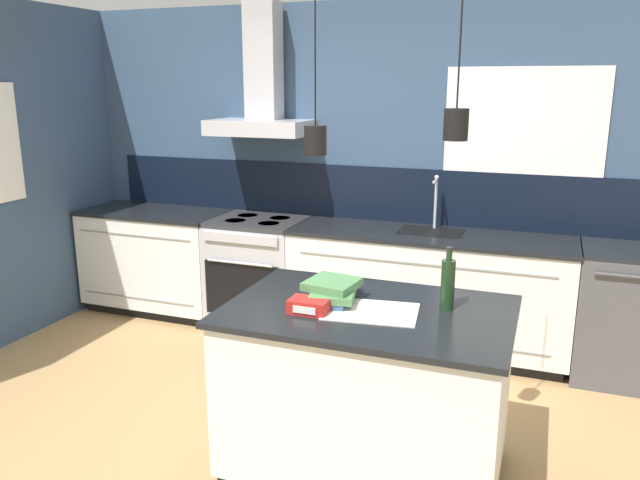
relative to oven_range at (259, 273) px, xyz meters
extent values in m
plane|color=tan|center=(0.75, -1.69, -0.46)|extent=(16.00, 16.00, 0.00)
cube|color=#354C6B|center=(0.75, 0.34, 0.84)|extent=(5.60, 0.06, 2.60)
cube|color=black|center=(0.75, 0.30, 0.67)|extent=(4.42, 0.02, 0.43)
cube|color=white|center=(1.99, 0.30, 1.16)|extent=(1.12, 0.01, 0.96)
cube|color=black|center=(1.99, 0.31, 1.16)|extent=(1.04, 0.01, 0.88)
cube|color=#B5B5BA|center=(0.00, 0.08, 1.18)|extent=(0.80, 0.46, 0.12)
cube|color=#B5B5BA|center=(0.00, 0.17, 1.69)|extent=(0.26, 0.20, 0.90)
cylinder|color=black|center=(1.13, -1.64, 1.74)|extent=(0.01, 0.01, 0.81)
cylinder|color=black|center=(1.13, -1.64, 1.26)|extent=(0.11, 0.11, 0.14)
sphere|color=#F9D18C|center=(1.13, -1.64, 1.26)|extent=(0.06, 0.06, 0.06)
cylinder|color=black|center=(1.79, -1.63, 1.78)|extent=(0.01, 0.01, 0.72)
cylinder|color=black|center=(1.79, -1.63, 1.35)|extent=(0.11, 0.11, 0.14)
sphere|color=#F9D18C|center=(1.79, -1.63, 1.35)|extent=(0.06, 0.06, 0.06)
cube|color=black|center=(-1.00, 0.03, -0.41)|extent=(1.20, 0.56, 0.09)
cube|color=white|center=(-1.00, 0.00, 0.03)|extent=(1.24, 0.62, 0.79)
cube|color=gray|center=(-1.00, -0.31, 0.30)|extent=(1.09, 0.01, 0.01)
cube|color=gray|center=(-1.00, -0.31, -0.25)|extent=(1.09, 0.01, 0.01)
cube|color=black|center=(-1.00, 0.00, 0.44)|extent=(1.26, 0.64, 0.03)
cube|color=black|center=(1.41, 0.03, -0.41)|extent=(2.00, 0.56, 0.09)
cube|color=white|center=(1.41, 0.00, 0.03)|extent=(2.06, 0.62, 0.79)
cube|color=gray|center=(1.41, -0.31, 0.30)|extent=(1.81, 0.01, 0.01)
cube|color=gray|center=(1.41, -0.31, -0.25)|extent=(1.81, 0.01, 0.01)
cube|color=black|center=(1.41, 0.00, 0.44)|extent=(2.08, 0.64, 0.03)
cube|color=#262628|center=(1.41, 0.05, 0.45)|extent=(0.48, 0.34, 0.01)
cylinder|color=#B5B5BA|center=(1.41, 0.18, 0.65)|extent=(0.02, 0.02, 0.39)
sphere|color=#B5B5BA|center=(1.41, 0.18, 0.84)|extent=(0.03, 0.03, 0.03)
cylinder|color=#B5B5BA|center=(1.41, 0.12, 0.82)|extent=(0.02, 0.12, 0.02)
cube|color=#B5B5BA|center=(0.00, 0.00, -0.02)|extent=(0.74, 0.62, 0.87)
cube|color=black|center=(0.00, -0.31, -0.06)|extent=(0.64, 0.02, 0.44)
cylinder|color=#B5B5BA|center=(0.00, -0.34, 0.17)|extent=(0.56, 0.02, 0.02)
cube|color=#B5B5BA|center=(0.00, -0.32, 0.36)|extent=(0.64, 0.02, 0.07)
cube|color=#2D2D30|center=(0.00, 0.00, 0.43)|extent=(0.74, 0.60, 0.04)
cylinder|color=black|center=(-0.15, 0.11, 0.45)|extent=(0.17, 0.17, 0.00)
cylinder|color=black|center=(0.15, 0.11, 0.45)|extent=(0.17, 0.17, 0.00)
cylinder|color=black|center=(-0.15, -0.10, 0.45)|extent=(0.17, 0.17, 0.00)
cylinder|color=black|center=(0.15, -0.10, 0.45)|extent=(0.17, 0.17, 0.00)
cube|color=#4C4C51|center=(2.74, 0.00, -0.01)|extent=(0.60, 0.62, 0.89)
cube|color=black|center=(2.74, 0.00, 0.44)|extent=(0.60, 0.62, 0.02)
cylinder|color=#4C4C51|center=(2.74, -0.33, 0.36)|extent=(0.45, 0.02, 0.02)
cube|color=black|center=(1.42, -1.67, -0.41)|extent=(1.29, 0.85, 0.09)
cube|color=white|center=(1.42, -1.67, 0.03)|extent=(1.35, 0.88, 0.79)
cube|color=black|center=(1.42, -1.67, 0.44)|extent=(1.40, 0.93, 0.03)
cylinder|color=#193319|center=(1.78, -1.54, 0.58)|extent=(0.07, 0.07, 0.25)
cylinder|color=#193319|center=(1.78, -1.54, 0.73)|extent=(0.03, 0.03, 0.06)
cylinder|color=#262628|center=(1.78, -1.54, 0.76)|extent=(0.03, 0.03, 0.01)
cube|color=#335684|center=(1.22, -1.63, 0.47)|extent=(0.22, 0.33, 0.03)
cube|color=#4C7F4C|center=(1.23, -1.62, 0.51)|extent=(0.28, 0.38, 0.04)
cube|color=#4C7F4C|center=(1.22, -1.63, 0.54)|extent=(0.27, 0.27, 0.04)
cube|color=red|center=(1.17, -1.82, 0.49)|extent=(0.19, 0.13, 0.07)
cube|color=white|center=(1.17, -1.89, 0.49)|extent=(0.11, 0.01, 0.03)
cube|color=silver|center=(1.45, -1.71, 0.46)|extent=(0.48, 0.38, 0.01)
camera|label=1|loc=(2.21, -4.46, 1.54)|focal=35.00mm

